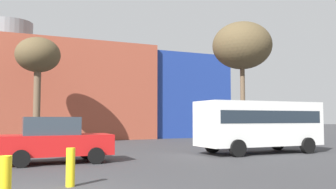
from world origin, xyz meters
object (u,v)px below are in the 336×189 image
object	(u,v)px
white_bus	(259,123)
parked_car_2	(56,140)
bare_tree_0	(242,46)
bollard_yellow_1	(70,167)
bare_tree_2	(38,57)
bollard_yellow_2	(5,184)

from	to	relation	value
white_bus	parked_car_2	bearing A→B (deg)	-179.41
bare_tree_0	bollard_yellow_1	world-z (taller)	bare_tree_0
bare_tree_0	bare_tree_2	world-z (taller)	bare_tree_0
bollard_yellow_2	bare_tree_0	bearing A→B (deg)	41.85
white_bus	bare_tree_0	distance (m)	8.95
white_bus	bare_tree_0	world-z (taller)	bare_tree_0
bollard_yellow_2	white_bus	bearing A→B (deg)	32.55
parked_car_2	bare_tree_0	bearing A→B (deg)	24.41
parked_car_2	bollard_yellow_1	bearing A→B (deg)	-92.31
white_bus	bollard_yellow_2	xyz separation A→B (m)	(-12.27, -7.83, -1.07)
bare_tree_2	bollard_yellow_1	bearing A→B (deg)	-90.56
bollard_yellow_1	bollard_yellow_2	xyz separation A→B (m)	(-1.59, -2.21, 0.03)
bare_tree_0	parked_car_2	bearing A→B (deg)	-155.59
white_bus	bollard_yellow_1	size ratio (longest dim) A/B	6.56
bare_tree_2	bollard_yellow_2	xyz separation A→B (m)	(-1.75, -18.70, -5.58)
white_bus	bollard_yellow_2	distance (m)	14.60
bollard_yellow_1	bollard_yellow_2	world-z (taller)	bollard_yellow_2
parked_car_2	white_bus	world-z (taller)	white_bus
white_bus	bollard_yellow_2	bearing A→B (deg)	-147.45
parked_car_2	bare_tree_0	xyz separation A→B (m)	(13.81, 6.27, 6.23)
parked_car_2	bare_tree_0	size ratio (longest dim) A/B	0.49
bare_tree_0	bare_tree_2	size ratio (longest dim) A/B	1.19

